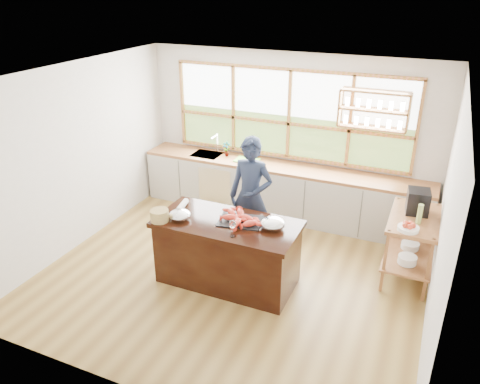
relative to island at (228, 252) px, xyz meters
The scene contains 18 objects.
ground_plane 0.50m from the island, 90.00° to the left, with size 5.00×5.00×0.00m, color olive.
room_shell 1.48m from the island, 88.06° to the left, with size 5.02×4.52×2.71m.
back_counter 2.14m from the island, 90.50° to the left, with size 4.90×0.63×0.90m.
right_shelf_unit 2.45m from the island, 26.44° to the left, with size 0.62×1.10×0.90m.
island is the anchor object (origin of this frame).
cook 0.95m from the island, 91.51° to the left, with size 0.65×0.42×1.77m, color #192238.
potted_plant 2.50m from the island, 115.30° to the left, with size 0.14×0.09×0.26m, color slate.
cutting_board 2.27m from the island, 106.27° to the left, with size 0.40×0.30×0.01m, color #75CE40.
espresso_machine 2.59m from the island, 29.69° to the left, with size 0.28×0.30×0.32m, color black.
wine_bottle 2.50m from the island, 22.74° to the left, with size 0.07×0.07×0.26m, color #95AE53.
fruit_bowl 2.30m from the island, 18.11° to the left, with size 0.26×0.26×0.11m.
slate_board 0.48m from the island, 26.73° to the left, with size 0.55×0.40×0.02m, color black.
lobster_pile 0.53m from the island, 24.25° to the left, with size 0.55×0.48×0.08m.
mixing_bowl_left 0.80m from the island, 163.69° to the right, with size 0.28×0.28×0.14m, color silver.
mixing_bowl_right 0.78m from the island, ahead, with size 0.31×0.31×0.15m, color silver.
wine_glass 0.71m from the island, 54.76° to the right, with size 0.08×0.08×0.22m.
wicker_basket 1.01m from the island, 158.57° to the right, with size 0.24×0.24×0.15m, color tan.
parchment_roll 0.88m from the island, behind, with size 0.08×0.08×0.30m, color white.
Camera 1 is at (2.26, -4.96, 3.74)m, focal length 35.00 mm.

